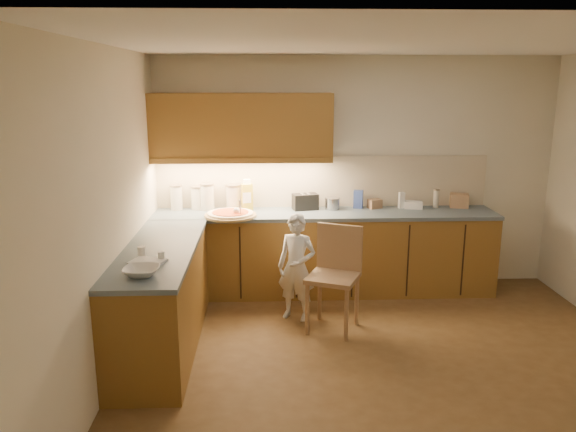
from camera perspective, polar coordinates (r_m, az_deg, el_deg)
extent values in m
plane|color=brown|center=(4.99, 10.11, -14.48)|extent=(4.50, 4.50, 0.00)
cube|color=beige|center=(6.45, 6.85, 4.33)|extent=(4.50, 0.04, 2.60)
cube|color=beige|center=(2.71, 20.33, -9.65)|extent=(4.50, 0.04, 2.60)
cube|color=beige|center=(4.58, -17.82, -0.06)|extent=(0.04, 4.00, 2.60)
cube|color=white|center=(4.42, 11.57, 16.85)|extent=(4.50, 4.00, 0.04)
cube|color=olive|center=(6.31, 3.68, -3.84)|extent=(3.75, 0.60, 0.88)
cube|color=olive|center=(5.14, -12.69, -8.32)|extent=(0.60, 2.00, 0.88)
cube|color=#4B5E6B|center=(6.19, 3.75, 0.23)|extent=(3.77, 0.62, 0.04)
cube|color=#4B5E6B|center=(4.99, -12.96, -3.41)|extent=(0.62, 2.02, 0.04)
cube|color=black|center=(6.06, -10.57, -4.81)|extent=(0.02, 0.01, 0.80)
cube|color=black|center=(6.00, -4.87, -4.80)|extent=(0.02, 0.01, 0.80)
cube|color=black|center=(6.00, 0.88, -4.75)|extent=(0.02, 0.01, 0.80)
cube|color=black|center=(6.06, 6.57, -4.65)|extent=(0.02, 0.01, 0.80)
cube|color=black|center=(6.18, 12.09, -4.50)|extent=(0.02, 0.01, 0.80)
cube|color=black|center=(6.36, 17.35, -4.33)|extent=(0.02, 0.01, 0.80)
cube|color=beige|center=(6.40, 3.53, 3.52)|extent=(3.75, 0.02, 0.58)
cube|color=olive|center=(6.14, -4.73, 9.08)|extent=(1.95, 0.35, 0.70)
cube|color=olive|center=(6.00, -4.73, 5.62)|extent=(1.95, 0.02, 0.06)
cylinder|color=tan|center=(6.00, -5.86, 0.06)|extent=(0.55, 0.55, 0.02)
cylinder|color=#FFECC7|center=(5.99, -5.87, 0.27)|extent=(0.49, 0.49, 0.02)
cylinder|color=#C93F1A|center=(5.99, -5.87, 0.39)|extent=(0.39, 0.39, 0.01)
sphere|color=white|center=(5.94, -5.26, 0.53)|extent=(0.07, 0.07, 0.07)
cylinder|color=white|center=(5.86, -4.87, 0.71)|extent=(0.03, 0.13, 0.22)
imported|color=white|center=(5.56, 0.89, -5.23)|extent=(0.46, 0.40, 1.07)
cylinder|color=#A58157|center=(5.31, 1.96, -9.44)|extent=(0.04, 0.04, 0.50)
cylinder|color=#A58157|center=(5.21, 5.96, -9.98)|extent=(0.04, 0.04, 0.50)
cylinder|color=#A58157|center=(5.65, 3.23, -8.02)|extent=(0.04, 0.04, 0.50)
cylinder|color=#A58157|center=(5.55, 7.00, -8.50)|extent=(0.04, 0.04, 0.50)
cube|color=#A58157|center=(5.33, 4.59, -6.25)|extent=(0.59, 0.59, 0.04)
cube|color=#A58157|center=(5.44, 5.25, -3.14)|extent=(0.42, 0.21, 0.45)
imported|color=silver|center=(4.32, -14.67, -5.46)|extent=(0.28, 0.28, 0.07)
cylinder|color=silver|center=(6.38, -11.27, 1.79)|extent=(0.13, 0.13, 0.26)
cylinder|color=gray|center=(6.35, -11.33, 3.04)|extent=(0.14, 0.14, 0.02)
cylinder|color=white|center=(6.37, -9.17, 1.77)|extent=(0.14, 0.14, 0.24)
cylinder|color=tan|center=(6.34, -9.21, 2.94)|extent=(0.15, 0.15, 0.02)
cylinder|color=silver|center=(6.31, -8.19, 1.87)|extent=(0.15, 0.15, 0.28)
cylinder|color=tan|center=(6.28, -8.24, 3.20)|extent=(0.16, 0.16, 0.02)
cylinder|color=beige|center=(6.32, -5.57, 1.87)|extent=(0.16, 0.16, 0.26)
cylinder|color=gray|center=(6.29, -5.60, 3.12)|extent=(0.17, 0.17, 0.02)
cube|color=gold|center=(6.26, -4.19, 1.94)|extent=(0.13, 0.11, 0.30)
cube|color=white|center=(6.22, -4.21, 3.51)|extent=(0.09, 0.07, 0.05)
cube|color=black|center=(6.28, 1.76, 1.46)|extent=(0.30, 0.21, 0.18)
cube|color=silver|center=(6.25, 1.47, 2.25)|extent=(0.05, 0.12, 0.00)
cube|color=silver|center=(6.27, 2.07, 2.29)|extent=(0.05, 0.12, 0.00)
cylinder|color=#A1A0A5|center=(6.31, 4.52, 1.24)|extent=(0.16, 0.16, 0.12)
cylinder|color=#A1A0A5|center=(6.30, 4.53, 1.83)|extent=(0.17, 0.17, 0.01)
cube|color=#324997|center=(6.39, 7.15, 1.70)|extent=(0.12, 0.10, 0.20)
cube|color=#A07956|center=(6.42, 8.81, 1.24)|extent=(0.17, 0.15, 0.10)
cube|color=silver|center=(6.48, 11.46, 1.58)|extent=(0.07, 0.07, 0.18)
cube|color=white|center=(6.50, 12.63, 1.10)|extent=(0.22, 0.18, 0.08)
cylinder|color=beige|center=(6.58, 14.81, 1.68)|extent=(0.06, 0.06, 0.20)
cylinder|color=gray|center=(6.56, 14.86, 2.59)|extent=(0.07, 0.07, 0.01)
cube|color=tan|center=(6.68, 16.99, 1.51)|extent=(0.23, 0.20, 0.16)
cube|color=white|center=(4.61, -14.07, -4.51)|extent=(0.31, 0.28, 0.02)
cylinder|color=silver|center=(4.75, -14.67, -3.55)|extent=(0.08, 0.08, 0.09)
cylinder|color=silver|center=(4.63, -12.75, -4.00)|extent=(0.07, 0.07, 0.07)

